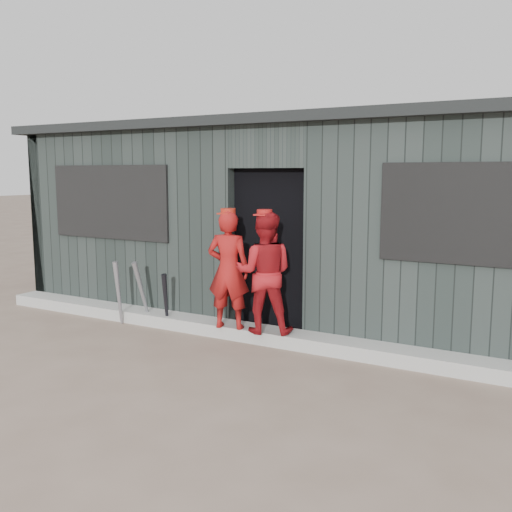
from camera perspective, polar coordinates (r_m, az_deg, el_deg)
The scene contains 9 objects.
ground at distance 5.34m, azimuth -9.73°, elevation -13.16°, with size 80.00×80.00×0.00m, color #6F5A4C.
curb at distance 6.75m, azimuth 0.08°, elevation -7.77°, with size 8.00×0.36×0.15m, color #9A9B96.
bat_left at distance 7.48m, azimuth -11.31°, elevation -3.61°, with size 0.07×0.07×0.86m, color gray.
bat_mid at distance 7.54m, azimuth -13.59°, elevation -3.61°, with size 0.07×0.07×0.83m, color gray.
bat_right at distance 7.26m, azimuth -9.01°, elevation -4.44°, with size 0.07×0.07×0.71m, color black.
player_red_left at distance 6.59m, azimuth -2.76°, elevation -1.40°, with size 0.50×0.33×1.37m, color maroon.
player_red_right at distance 6.40m, azimuth 0.85°, elevation -1.68°, with size 0.67×0.52×1.37m, color maroon.
player_grey_back at distance 7.02m, azimuth 4.11°, elevation -1.91°, with size 0.69×0.45×1.41m, color #A3A3A3.
dugout at distance 8.03m, azimuth 5.96°, elevation 3.56°, with size 8.30×3.30×2.62m.
Camera 1 is at (3.16, -3.84, 1.94)m, focal length 40.00 mm.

